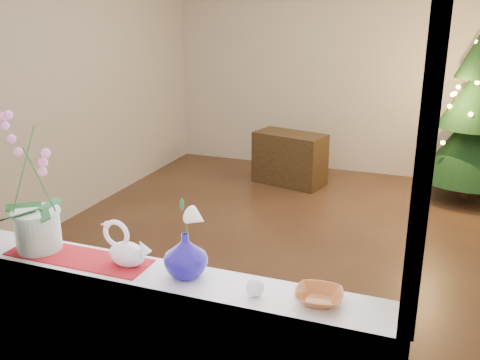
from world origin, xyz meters
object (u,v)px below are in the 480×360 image
object	(u,v)px
xmas_tree	(476,113)
side_table	(290,159)
amber_dish	(319,297)
paperweight	(255,287)
swan	(126,245)
orchid_pot	(32,184)
blue_vase	(186,252)

from	to	relation	value
xmas_tree	side_table	distance (m)	2.08
amber_dish	paperweight	bearing A→B (deg)	-170.40
swan	orchid_pot	bearing A→B (deg)	-168.83
swan	paperweight	world-z (taller)	swan
orchid_pot	swan	world-z (taller)	orchid_pot
side_table	xmas_tree	bearing A→B (deg)	19.88
blue_vase	orchid_pot	bearing A→B (deg)	-179.12
paperweight	side_table	size ratio (longest dim) A/B	0.09
side_table	paperweight	bearing A→B (deg)	-62.52
orchid_pot	xmas_tree	distance (m)	4.77
orchid_pot	side_table	distance (m)	4.19
swan	blue_vase	bearing A→B (deg)	10.96
xmas_tree	side_table	xyz separation A→B (m)	(-1.96, -0.20, -0.64)
orchid_pot	xmas_tree	bearing A→B (deg)	64.21
blue_vase	xmas_tree	bearing A→B (deg)	73.03
swan	amber_dish	world-z (taller)	swan
side_table	swan	bearing A→B (deg)	-70.84
swan	side_table	distance (m)	4.15
orchid_pot	paperweight	bearing A→B (deg)	-2.00
paperweight	xmas_tree	xyz separation A→B (m)	(0.97, 4.32, -0.01)
paperweight	side_table	bearing A→B (deg)	103.55
swan	paperweight	xyz separation A→B (m)	(0.62, -0.05, -0.06)
orchid_pot	side_table	xyz separation A→B (m)	(0.10, 4.08, -0.94)
xmas_tree	amber_dish	bearing A→B (deg)	-99.60
swan	side_table	xyz separation A→B (m)	(-0.37, 4.07, -0.71)
orchid_pot	swan	bearing A→B (deg)	0.96
swan	amber_dish	distance (m)	0.87
orchid_pot	swan	distance (m)	0.53
blue_vase	amber_dish	distance (m)	0.59
paperweight	swan	bearing A→B (deg)	175.72
blue_vase	xmas_tree	world-z (taller)	xmas_tree
blue_vase	amber_dish	size ratio (longest dim) A/B	1.40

